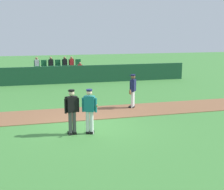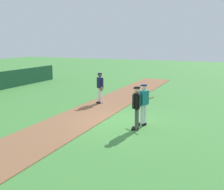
# 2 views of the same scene
# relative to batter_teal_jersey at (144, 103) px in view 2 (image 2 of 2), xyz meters

# --- Properties ---
(ground_plane) EXTENTS (80.00, 80.00, 0.00)m
(ground_plane) POSITION_rel_batter_teal_jersey_xyz_m (0.03, 0.81, -0.97)
(ground_plane) COLOR #42843A
(infield_dirt_path) EXTENTS (28.00, 2.45, 0.03)m
(infield_dirt_path) POSITION_rel_batter_teal_jersey_xyz_m (0.03, 3.02, -0.95)
(infield_dirt_path) COLOR brown
(infield_dirt_path) RESTS_ON ground
(batter_teal_jersey) EXTENTS (0.62, 0.80, 1.76)m
(batter_teal_jersey) POSITION_rel_batter_teal_jersey_xyz_m (0.00, 0.00, 0.00)
(batter_teal_jersey) COLOR white
(batter_teal_jersey) RESTS_ON ground
(umpire_home_plate) EXTENTS (0.58, 0.37, 1.76)m
(umpire_home_plate) POSITION_rel_batter_teal_jersey_xyz_m (-0.67, 0.09, 0.03)
(umpire_home_plate) COLOR #4C4C4C
(umpire_home_plate) RESTS_ON ground
(runner_navy_jersey) EXTENTS (0.51, 0.55, 1.76)m
(runner_navy_jersey) POSITION_rel_batter_teal_jersey_xyz_m (2.89, 3.46, -0.01)
(runner_navy_jersey) COLOR white
(runner_navy_jersey) RESTS_ON ground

